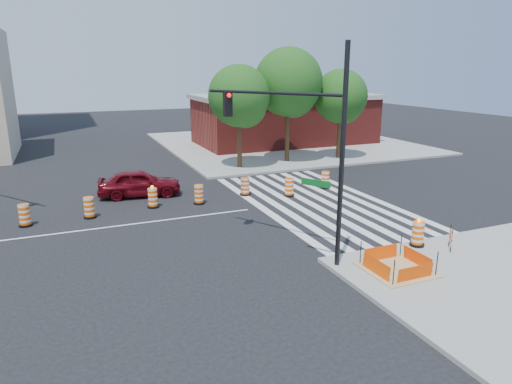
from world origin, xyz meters
TOP-DOWN VIEW (x-y plane):
  - ground at (0.00, 0.00)m, footprint 120.00×120.00m
  - sidewalk_ne at (18.00, 18.00)m, footprint 22.00×22.00m
  - crosswalk_east at (10.95, 0.00)m, footprint 6.75×13.50m
  - lane_centerline at (0.00, 0.00)m, footprint 14.00×0.12m
  - excavation_pit at (9.00, -9.00)m, footprint 2.20×2.20m
  - brick_storefront at (18.00, 18.00)m, footprint 16.50×8.50m
  - red_coupe at (2.38, 4.75)m, footprint 4.72×2.47m
  - signal_pole_se at (6.49, -6.40)m, footprint 3.19×5.01m
  - pit_drum at (11.25, -7.48)m, footprint 0.58×0.58m
  - barricade at (12.17, -8.27)m, footprint 0.52×0.61m
  - tree_north_c at (10.14, 9.25)m, footprint 4.26×4.26m
  - tree_north_d at (14.23, 9.92)m, footprint 4.98×4.98m
  - tree_north_e at (18.49, 9.50)m, footprint 4.08×4.08m
  - median_drum_3 at (-3.26, 1.65)m, footprint 0.60×0.60m
  - median_drum_4 at (-0.48, 1.76)m, footprint 0.60×0.60m
  - median_drum_5 at (2.65, 2.27)m, footprint 0.60×0.60m
  - median_drum_6 at (5.02, 1.98)m, footprint 0.60×0.60m
  - median_drum_7 at (7.89, 2.60)m, footprint 0.60×0.60m
  - median_drum_8 at (10.10, 1.46)m, footprint 0.60×0.60m
  - median_drum_9 at (12.89, 2.18)m, footprint 0.60×0.60m

SIDE VIEW (x-z plane):
  - ground at x=0.00m, z-range 0.00..0.00m
  - lane_centerline at x=0.00m, z-range 0.00..0.01m
  - crosswalk_east at x=10.95m, z-range 0.00..0.01m
  - sidewalk_ne at x=18.00m, z-range 0.00..0.15m
  - excavation_pit at x=9.00m, z-range -0.23..0.67m
  - median_drum_3 at x=-3.26m, z-range -0.03..0.99m
  - median_drum_4 at x=-0.48m, z-range -0.03..0.99m
  - median_drum_6 at x=5.02m, z-range -0.03..0.99m
  - median_drum_7 at x=7.89m, z-range -0.03..0.99m
  - median_drum_8 at x=10.10m, z-range -0.03..0.99m
  - median_drum_9 at x=12.89m, z-range -0.03..0.99m
  - median_drum_5 at x=2.65m, z-range -0.10..1.08m
  - pit_drum at x=11.25m, z-range 0.05..1.19m
  - barricade at x=12.17m, z-range 0.19..1.10m
  - red_coupe at x=2.38m, z-range 0.00..1.53m
  - brick_storefront at x=18.00m, z-range 0.02..4.62m
  - tree_north_e at x=18.49m, z-range 1.19..8.13m
  - signal_pole_se at x=6.49m, z-range 0.88..8.56m
  - tree_north_c at x=10.14m, z-range 1.24..8.49m
  - tree_north_d at x=14.23m, z-range 1.45..9.93m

